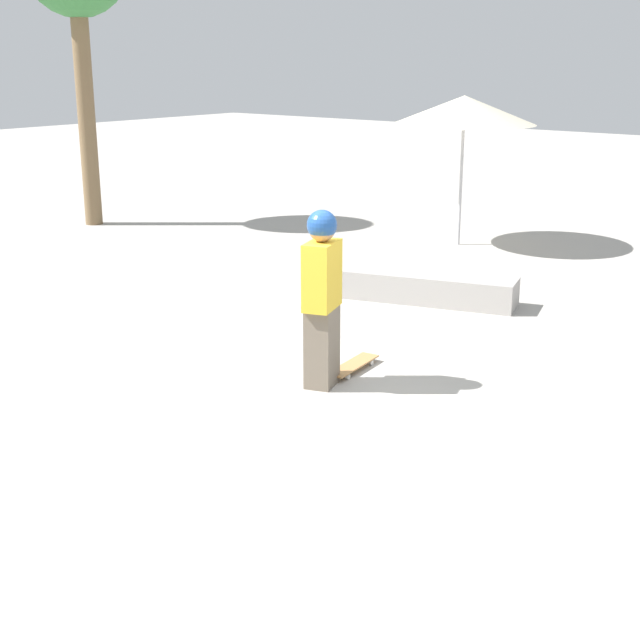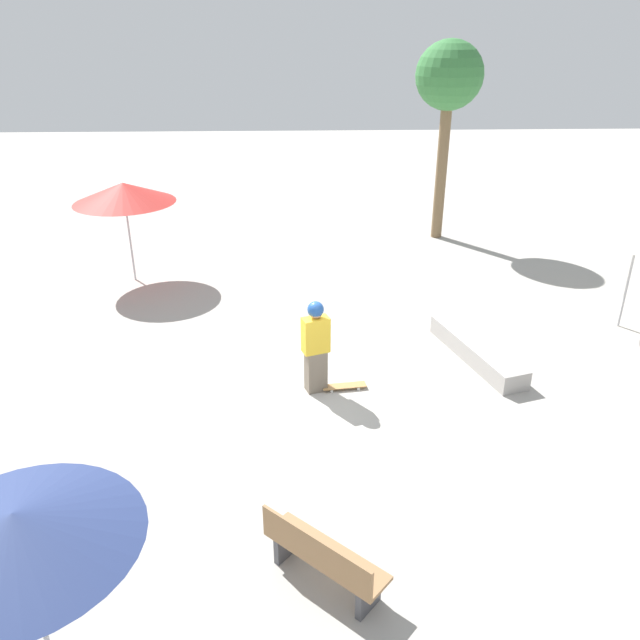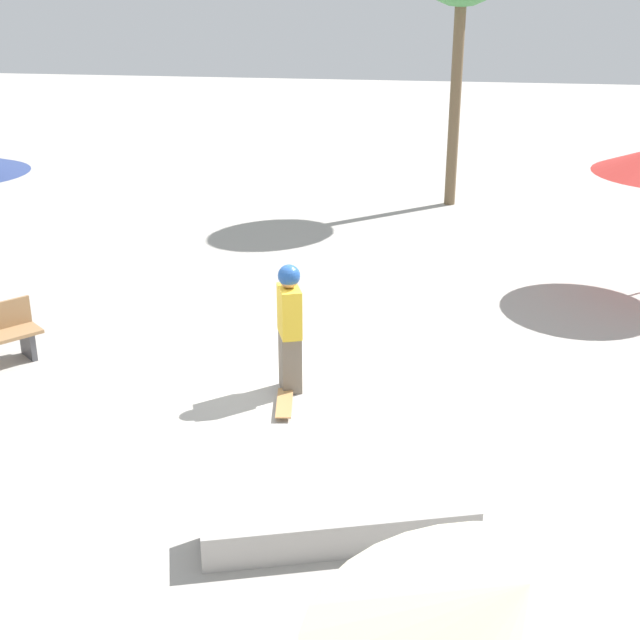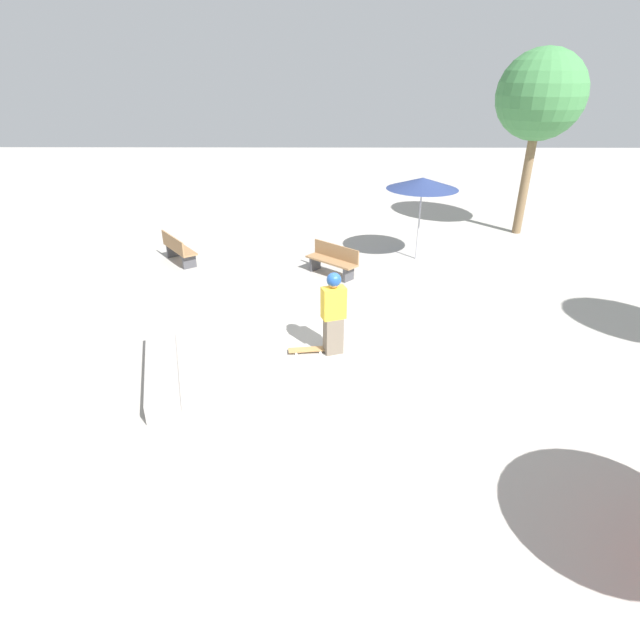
# 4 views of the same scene
# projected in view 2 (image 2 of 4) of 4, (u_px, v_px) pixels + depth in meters

# --- Properties ---
(ground_plane) EXTENTS (60.00, 60.00, 0.00)m
(ground_plane) POSITION_uv_depth(u_px,v_px,m) (298.00, 394.00, 11.22)
(ground_plane) COLOR #ADA8A0
(skater_main) EXTENTS (0.52, 0.40, 1.75)m
(skater_main) POSITION_uv_depth(u_px,v_px,m) (316.00, 344.00, 10.94)
(skater_main) COLOR #726656
(skater_main) RESTS_ON ground_plane
(skateboard) EXTENTS (0.82, 0.30, 0.07)m
(skateboard) POSITION_uv_depth(u_px,v_px,m) (344.00, 386.00, 11.35)
(skateboard) COLOR #B7844C
(skateboard) RESTS_ON ground_plane
(concrete_ledge) EXTENTS (1.34, 2.77, 0.37)m
(concrete_ledge) POSITION_uv_depth(u_px,v_px,m) (477.00, 350.00, 12.31)
(concrete_ledge) COLOR #A8A39E
(concrete_ledge) RESTS_ON ground_plane
(bench_far) EXTENTS (1.48, 1.40, 0.85)m
(bench_far) POSITION_uv_depth(u_px,v_px,m) (323.00, 557.00, 7.25)
(bench_far) COLOR #47474C
(bench_far) RESTS_ON ground_plane
(shade_umbrella_navy) EXTENTS (2.09, 2.09, 2.45)m
(shade_umbrella_navy) POSITION_uv_depth(u_px,v_px,m) (16.00, 529.00, 5.13)
(shade_umbrella_navy) COLOR #B7B7BC
(shade_umbrella_navy) RESTS_ON ground_plane
(shade_umbrella_red) EXTENTS (2.49, 2.49, 2.53)m
(shade_umbrella_red) POSITION_uv_depth(u_px,v_px,m) (124.00, 193.00, 15.21)
(shade_umbrella_red) COLOR #B7B7BC
(shade_umbrella_red) RESTS_ON ground_plane
(palm_tree_right) EXTENTS (1.91, 1.91, 5.65)m
(palm_tree_right) POSITION_uv_depth(u_px,v_px,m) (449.00, 81.00, 17.47)
(palm_tree_right) COLOR brown
(palm_tree_right) RESTS_ON ground_plane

